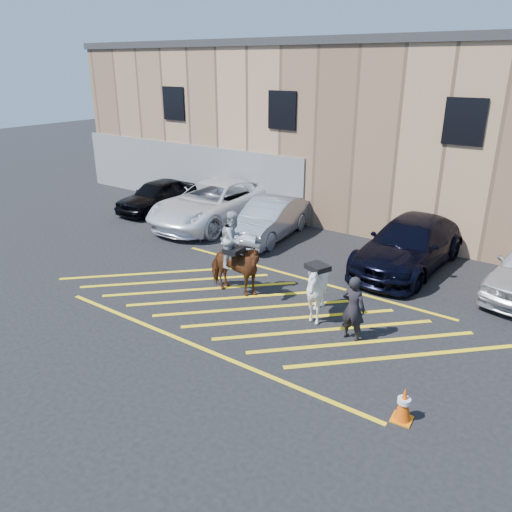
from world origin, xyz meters
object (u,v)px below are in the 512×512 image
Objects in this scene: car_white_pickup at (215,203)px; car_silver_sedan at (269,219)px; handler at (353,308)px; mounted_bay at (234,261)px; traffic_cone at (404,404)px; saddled_white at (317,290)px; car_blue_suv at (410,244)px; car_black_suv at (158,195)px.

car_white_pickup is 2.95m from car_silver_sedan.
mounted_bay is at bearing -3.77° from handler.
car_white_pickup is 8.69× the size of traffic_cone.
car_white_pickup is 7.05m from mounted_bay.
mounted_bay reaches higher than saddled_white.
traffic_cone is (2.61, -7.51, -0.45)m from car_blue_suv.
mounted_bay is (-3.44, -4.95, 0.21)m from car_blue_suv.
car_black_suv is at bearing 149.25° from mounted_bay.
saddled_white is at bearing -0.19° from mounted_bay.
car_blue_suv is 5.33m from handler.
saddled_white reaches higher than traffic_cone.
car_silver_sedan is at bearing 137.69° from traffic_cone.
car_white_pickup is 9.18m from saddled_white.
car_silver_sedan reaches higher than car_black_suv.
car_silver_sedan is (6.28, -0.15, 0.03)m from car_black_suv.
traffic_cone is (6.06, -2.56, -0.65)m from mounted_bay.
car_white_pickup reaches higher than car_black_suv.
saddled_white is at bearing -14.66° from handler.
car_silver_sedan is at bearing -2.79° from car_black_suv.
car_blue_suv reaches higher than traffic_cone.
car_black_suv is 3.35m from car_white_pickup.
mounted_bay is 6.61m from traffic_cone.
handler reaches higher than car_black_suv.
car_white_pickup is at bearing -29.68° from handler.
mounted_bay reaches higher than car_black_suv.
handler is at bearing -82.14° from car_blue_suv.
car_black_suv is 2.51× the size of handler.
car_white_pickup reaches higher than handler.
mounted_bay is at bearing -32.17° from car_black_suv.
saddled_white is at bearing -25.58° from car_black_suv.
traffic_cone is (3.33, -2.55, -0.48)m from saddled_white.
handler is 3.96m from mounted_bay.
handler reaches higher than traffic_cone.
saddled_white is at bearing -95.64° from car_blue_suv.
car_white_pickup is 2.52× the size of mounted_bay.
handler is 1.26m from saddled_white.
saddled_white is (-0.71, -4.96, 0.04)m from car_blue_suv.
car_white_pickup is at bearing 169.05° from car_silver_sedan.
handler is (8.90, -5.36, -0.05)m from car_white_pickup.
car_black_suv is at bearing -177.42° from car_blue_suv.
car_white_pickup is at bearing -177.84° from car_blue_suv.
car_silver_sedan is 6.76m from saddled_white.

